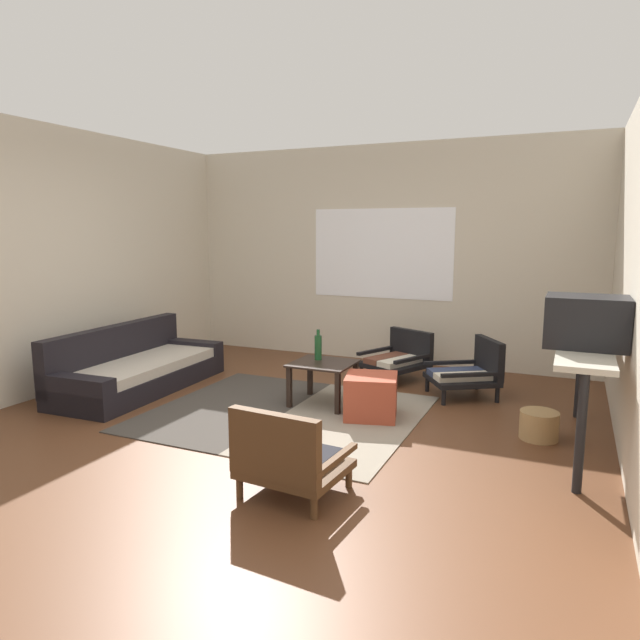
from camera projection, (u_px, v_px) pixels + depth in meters
name	position (u px, v px, depth m)	size (l,w,h in m)	color
ground_plane	(264.00, 436.00, 4.60)	(7.80, 7.80, 0.00)	#56331E
far_wall_with_window	(383.00, 254.00, 7.15)	(5.60, 0.13, 2.70)	beige
side_wall_left	(48.00, 261.00, 5.74)	(0.12, 6.60, 2.70)	beige
area_rug	(285.00, 413.00, 5.16)	(2.35, 2.13, 0.01)	#38332D
couch	(137.00, 370.00, 5.96)	(0.87, 2.00, 0.66)	black
coffee_table	(323.00, 371.00, 5.39)	(0.57, 0.54, 0.41)	black
armchair_by_window	(399.00, 357.00, 6.36)	(0.80, 0.81, 0.53)	black
armchair_striped_foreground	(288.00, 458.00, 3.51)	(0.65, 0.60, 0.60)	#472D19
armchair_corner	(470.00, 371.00, 5.67)	(0.83, 0.80, 0.58)	black
ottoman_orange	(371.00, 397.00, 5.03)	(0.45, 0.45, 0.39)	#993D28
console_shelf	(583.00, 355.00, 4.24)	(0.37, 1.74, 0.83)	#B2AD9E
crt_television	(586.00, 321.00, 4.05)	(0.55, 0.43, 0.37)	black
clay_vase	(585.00, 321.00, 4.46)	(0.24, 0.24, 0.33)	brown
glass_bottle	(318.00, 347.00, 5.47)	(0.07, 0.07, 0.30)	#194723
wicker_basket	(539.00, 425.00, 4.53)	(0.30, 0.30, 0.23)	#9E7A4C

